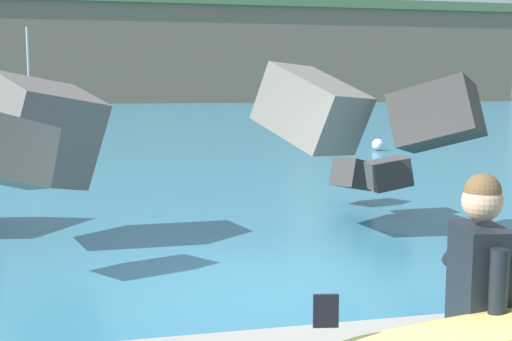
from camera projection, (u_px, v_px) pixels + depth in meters
ground_plane at (263, 292)px, 8.01m from camera, size 400.00×400.00×0.00m
breakwater_jetty at (61, 166)px, 9.37m from camera, size 28.77×7.42×2.83m
surfer_with_board at (492, 319)px, 3.42m from camera, size 2.12×1.33×1.78m
boat_near_left at (35, 120)px, 35.91m from camera, size 4.46×4.59×5.47m
boat_near_centre at (42, 109)px, 49.25m from camera, size 3.22×5.24×2.17m
mooring_buoy_middle at (378, 145)px, 24.94m from camera, size 0.44×0.44×0.44m
headland_bluff at (147, 55)px, 103.27m from camera, size 103.11×39.61×13.72m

